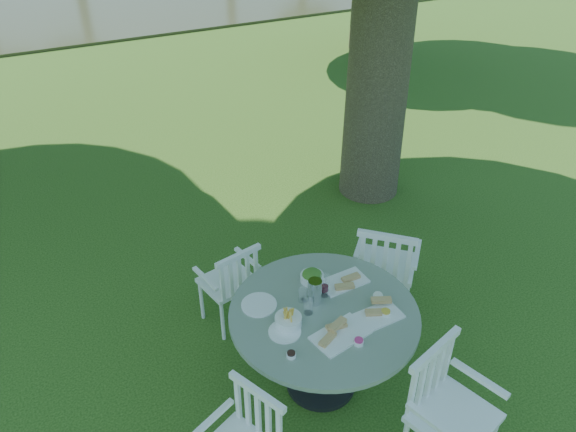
% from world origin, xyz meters
% --- Properties ---
extents(ground, '(140.00, 140.00, 0.00)m').
position_xyz_m(ground, '(0.00, 0.00, 0.00)').
color(ground, '#1B3D0C').
rests_on(ground, ground).
extents(table, '(1.41, 1.41, 0.80)m').
position_xyz_m(table, '(-0.28, -0.98, 0.65)').
color(table, black).
rests_on(table, ground).
extents(chair_ne, '(0.69, 0.68, 0.99)m').
position_xyz_m(chair_ne, '(0.60, -0.51, 0.58)').
color(chair_ne, white).
rests_on(chair_ne, ground).
extents(chair_nw, '(0.52, 0.50, 0.87)m').
position_xyz_m(chair_nw, '(-0.65, -0.04, 0.51)').
color(chair_nw, white).
rests_on(chair_nw, ground).
extents(chair_se, '(0.63, 0.61, 1.01)m').
position_xyz_m(chair_se, '(0.11, -1.88, 0.60)').
color(chair_se, white).
rests_on(chair_se, ground).
extents(tableware, '(1.04, 0.86, 0.21)m').
position_xyz_m(tableware, '(-0.32, -0.91, 0.84)').
color(tableware, white).
rests_on(tableware, table).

